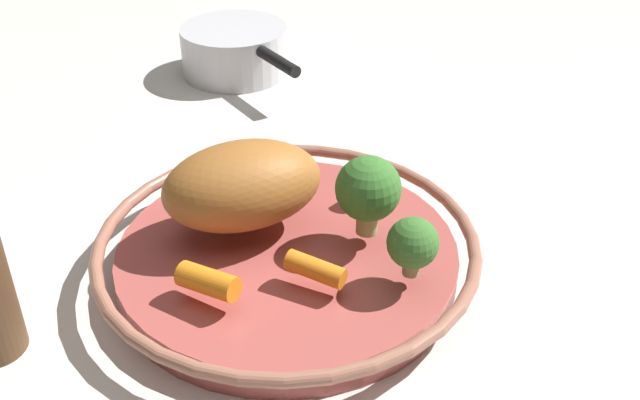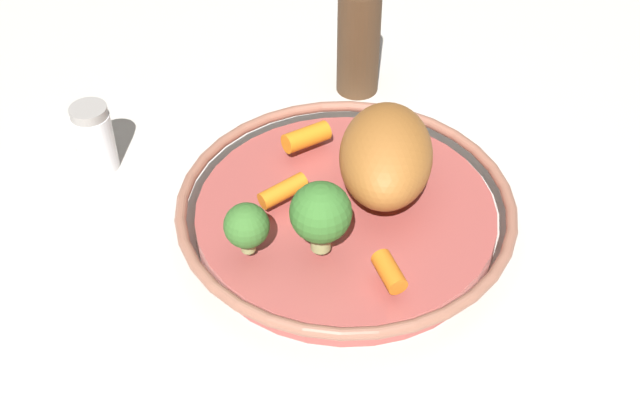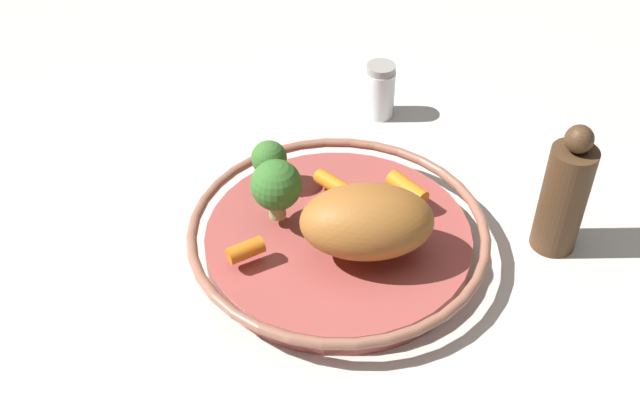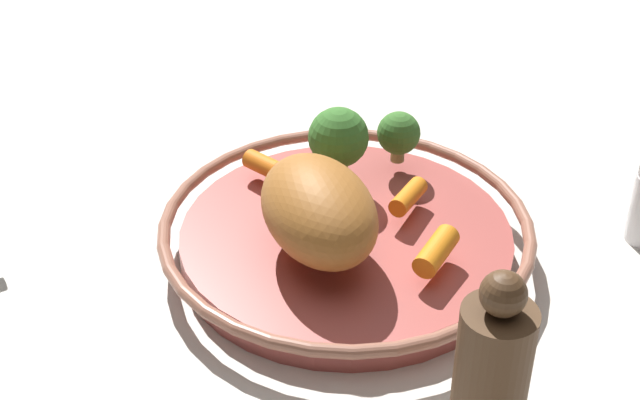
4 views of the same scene
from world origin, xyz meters
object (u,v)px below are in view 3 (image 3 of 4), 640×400
Objects in this scene: baby_carrot_center at (332,184)px; broccoli_floret_mid at (269,159)px; pepper_mill at (564,195)px; serving_bowl at (338,238)px; baby_carrot_left at (407,189)px; roast_chicken_piece at (367,221)px; salt_shaker at (380,91)px; broccoli_floret_small at (276,186)px; baby_carrot_back at (246,250)px.

broccoli_floret_mid reaches higher than baby_carrot_center.
pepper_mill is at bearing -106.67° from broccoli_floret_mid.
baby_carrot_center is (0.06, 0.00, 0.03)m from serving_bowl.
baby_carrot_left is 0.31× the size of pepper_mill.
roast_chicken_piece reaches higher than serving_bowl.
baby_carrot_center is at bearing 157.61° from salt_shaker.
serving_bowl is 0.08m from roast_chicken_piece.
broccoli_floret_small is 0.31m from salt_shaker.
baby_carrot_back is 0.49× the size of salt_shaker.
roast_chicken_piece is at bearing 169.02° from salt_shaker.
roast_chicken_piece is 3.61× the size of baby_carrot_back.
baby_carrot_back is at bearing 148.98° from salt_shaker.
serving_bowl is at bearing -140.52° from broccoli_floret_mid.
broccoli_floret_small is (0.06, -0.04, 0.04)m from baby_carrot_back.
broccoli_floret_mid is (0.07, 0.01, -0.01)m from broccoli_floret_small.
roast_chicken_piece reaches higher than broccoli_floret_mid.
broccoli_floret_small reaches higher than salt_shaker.
salt_shaker is at bearing -31.27° from broccoli_floret_small.
roast_chicken_piece is at bearing 97.70° from pepper_mill.
salt_shaker is at bearing -0.46° from baby_carrot_left.
baby_carrot_left is at bearing -62.18° from serving_bowl.
broccoli_floret_small is at bearing 57.24° from roast_chicken_piece.
salt_shaker reaches higher than serving_bowl.
baby_carrot_back is (-0.00, 0.13, -0.03)m from roast_chicken_piece.
baby_carrot_center is at bearing 78.12° from baby_carrot_left.
baby_carrot_left is at bearing -81.48° from broccoli_floret_small.
roast_chicken_piece is at bearing -165.10° from baby_carrot_center.
roast_chicken_piece is 1.78× the size of salt_shaker.
roast_chicken_piece is 0.14m from baby_carrot_back.
broccoli_floret_small is (-0.04, 0.07, 0.04)m from baby_carrot_center.
baby_carrot_left is at bearing -35.47° from roast_chicken_piece.
baby_carrot_back is 0.38m from salt_shaker.
roast_chicken_piece is 2.80× the size of baby_carrot_left.
roast_chicken_piece reaches higher than baby_carrot_center.
baby_carrot_back is at bearing 166.92° from broccoli_floret_mid.
broccoli_floret_mid is (0.09, 0.08, 0.05)m from serving_bowl.
baby_carrot_back is (-0.11, 0.11, 0.00)m from baby_carrot_center.
broccoli_floret_small is (-0.02, 0.16, 0.03)m from baby_carrot_left.
serving_bowl is 0.10m from baby_carrot_left.
baby_carrot_back reaches higher than serving_bowl.
baby_carrot_center is 0.96× the size of broccoli_floret_mid.
pepper_mill is (-0.29, -0.17, 0.03)m from salt_shaker.
baby_carrot_left is 0.16m from broccoli_floret_small.
broccoli_floret_mid is at bearing -13.08° from baby_carrot_back.
broccoli_floret_small is (0.02, 0.07, 0.06)m from serving_bowl.
baby_carrot_back is 0.14m from broccoli_floret_mid.
broccoli_floret_mid is (0.05, 0.16, 0.02)m from baby_carrot_left.
pepper_mill reaches higher than broccoli_floret_mid.
serving_bowl is 0.30m from salt_shaker.
broccoli_floret_mid is at bearing 5.20° from broccoli_floret_small.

